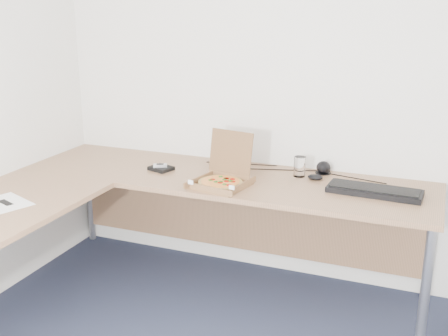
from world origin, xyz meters
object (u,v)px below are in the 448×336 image
at_px(pizza_box, 221,180).
at_px(wallet, 161,168).
at_px(desk, 141,196).
at_px(keyboard, 374,191).
at_px(drinking_glass, 300,167).

relative_size(pizza_box, wallet, 2.44).
relative_size(desk, keyboard, 4.96).
distance_m(drinking_glass, keyboard, 0.49).
bearing_deg(desk, keyboard, 19.65).
height_order(drinking_glass, keyboard, drinking_glass).
height_order(desk, pizza_box, pizza_box).
distance_m(pizza_box, drinking_glass, 0.50).
xyz_separation_m(desk, drinking_glass, (0.75, 0.59, 0.09)).
height_order(desk, keyboard, keyboard).
distance_m(pizza_box, keyboard, 0.85).
bearing_deg(desk, pizza_box, 34.19).
bearing_deg(wallet, pizza_box, 0.73).
relative_size(desk, drinking_glass, 20.40).
xyz_separation_m(pizza_box, drinking_glass, (0.37, 0.33, 0.03)).
height_order(desk, drinking_glass, drinking_glass).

